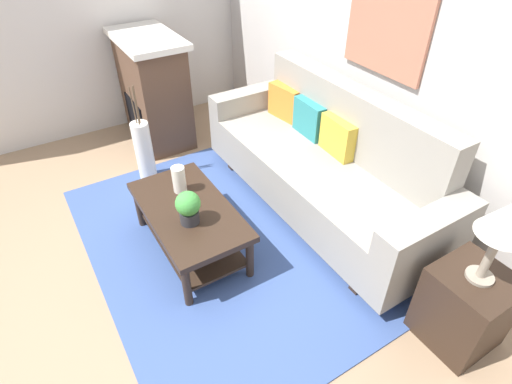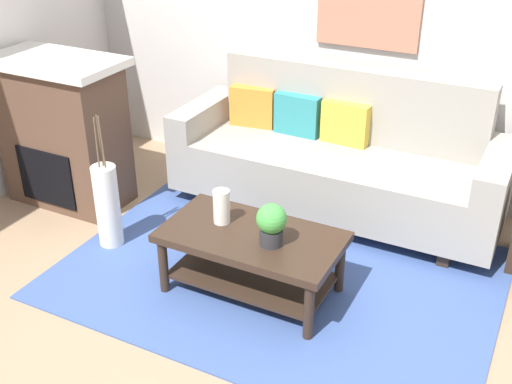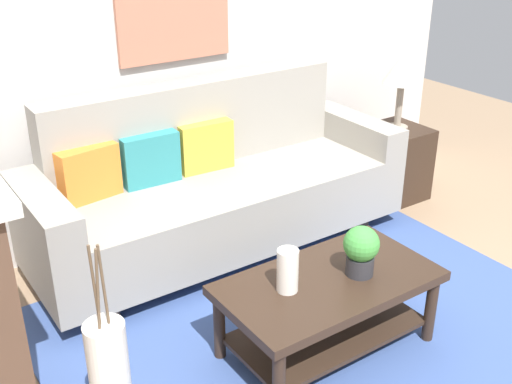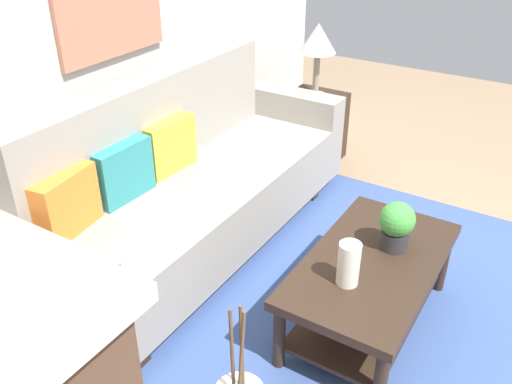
# 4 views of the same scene
# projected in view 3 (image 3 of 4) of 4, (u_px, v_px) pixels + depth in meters

# --- Properties ---
(ground_plane) EXTENTS (8.95, 8.95, 0.00)m
(ground_plane) POSITION_uv_depth(u_px,v_px,m) (369.00, 370.00, 3.16)
(ground_plane) COLOR #9E7F60
(wall_back) EXTENTS (4.95, 0.10, 2.70)m
(wall_back) POSITION_uv_depth(u_px,v_px,m) (167.00, 31.00, 4.09)
(wall_back) COLOR silver
(wall_back) RESTS_ON ground_plane
(area_rug) EXTENTS (2.78, 2.01, 0.01)m
(area_rug) POSITION_uv_depth(u_px,v_px,m) (306.00, 319.00, 3.53)
(area_rug) COLOR #3D5693
(area_rug) RESTS_ON ground_plane
(couch) EXTENTS (2.46, 0.84, 1.08)m
(couch) POSITION_uv_depth(u_px,v_px,m) (216.00, 188.00, 4.09)
(couch) COLOR gray
(couch) RESTS_ON ground_plane
(throw_pillow_orange) EXTENTS (0.37, 0.17, 0.32)m
(throw_pillow_orange) POSITION_uv_depth(u_px,v_px,m) (89.00, 173.00, 3.68)
(throw_pillow_orange) COLOR orange
(throw_pillow_orange) RESTS_ON couch
(throw_pillow_teal) EXTENTS (0.36, 0.13, 0.32)m
(throw_pillow_teal) POSITION_uv_depth(u_px,v_px,m) (150.00, 159.00, 3.88)
(throw_pillow_teal) COLOR teal
(throw_pillow_teal) RESTS_ON couch
(throw_pillow_mustard) EXTENTS (0.37, 0.14, 0.32)m
(throw_pillow_mustard) POSITION_uv_depth(u_px,v_px,m) (205.00, 146.00, 4.08)
(throw_pillow_mustard) COLOR gold
(throw_pillow_mustard) RESTS_ON couch
(coffee_table) EXTENTS (1.10, 0.60, 0.43)m
(coffee_table) POSITION_uv_depth(u_px,v_px,m) (328.00, 298.00, 3.18)
(coffee_table) COLOR #332319
(coffee_table) RESTS_ON ground_plane
(tabletop_vase) EXTENTS (0.10, 0.10, 0.22)m
(tabletop_vase) POSITION_uv_depth(u_px,v_px,m) (288.00, 270.00, 2.99)
(tabletop_vase) COLOR white
(tabletop_vase) RESTS_ON coffee_table
(potted_plant_tabletop) EXTENTS (0.18, 0.18, 0.26)m
(potted_plant_tabletop) POSITION_uv_depth(u_px,v_px,m) (361.00, 249.00, 3.11)
(potted_plant_tabletop) COLOR #2D2D33
(potted_plant_tabletop) RESTS_ON coffee_table
(side_table) EXTENTS (0.44, 0.44, 0.56)m
(side_table) POSITION_uv_depth(u_px,v_px,m) (393.00, 163.00, 4.87)
(side_table) COLOR #332319
(side_table) RESTS_ON ground_plane
(table_lamp) EXTENTS (0.28, 0.28, 0.57)m
(table_lamp) POSITION_uv_depth(u_px,v_px,m) (402.00, 72.00, 4.56)
(table_lamp) COLOR gray
(table_lamp) RESTS_ON side_table
(floor_vase_branch_a) EXTENTS (0.02, 0.01, 0.36)m
(floor_vase_branch_a) POSITION_uv_depth(u_px,v_px,m) (103.00, 285.00, 2.43)
(floor_vase_branch_a) COLOR brown
(floor_vase_branch_a) RESTS_ON floor_vase
(floor_vase_branch_b) EXTENTS (0.02, 0.01, 0.36)m
(floor_vase_branch_b) POSITION_uv_depth(u_px,v_px,m) (94.00, 286.00, 2.42)
(floor_vase_branch_b) COLOR brown
(floor_vase_branch_b) RESTS_ON floor_vase
(floor_vase_branch_c) EXTENTS (0.03, 0.02, 0.36)m
(floor_vase_branch_c) POSITION_uv_depth(u_px,v_px,m) (98.00, 290.00, 2.40)
(floor_vase_branch_c) COLOR brown
(floor_vase_branch_c) RESTS_ON floor_vase
(framed_painting) EXTENTS (0.79, 0.03, 0.75)m
(framed_painting) POSITION_uv_depth(u_px,v_px,m) (173.00, 1.00, 3.97)
(framed_painting) COLOR #B77056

